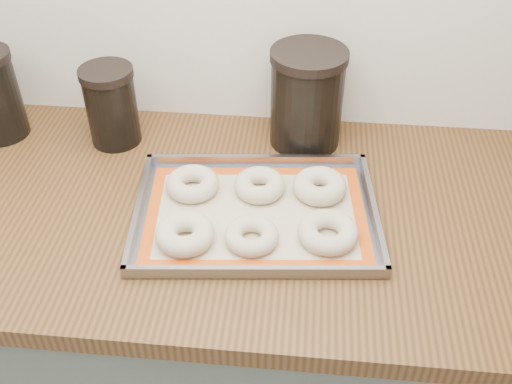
# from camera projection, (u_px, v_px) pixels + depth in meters

# --- Properties ---
(cabinet) EXTENTS (3.00, 0.65, 0.86)m
(cabinet) POSITION_uv_depth(u_px,v_px,m) (160.00, 342.00, 1.49)
(cabinet) COLOR #586055
(cabinet) RESTS_ON floor
(countertop) EXTENTS (3.06, 0.68, 0.04)m
(countertop) POSITION_uv_depth(u_px,v_px,m) (137.00, 206.00, 1.21)
(countertop) COLOR brown
(countertop) RESTS_ON cabinet
(baking_tray) EXTENTS (0.49, 0.37, 0.03)m
(baking_tray) POSITION_uv_depth(u_px,v_px,m) (256.00, 213.00, 1.15)
(baking_tray) COLOR gray
(baking_tray) RESTS_ON countertop
(baking_mat) EXTENTS (0.45, 0.33, 0.00)m
(baking_mat) POSITION_uv_depth(u_px,v_px,m) (256.00, 214.00, 1.15)
(baking_mat) COLOR #C6B793
(baking_mat) RESTS_ON baking_tray
(bagel_front_left) EXTENTS (0.14, 0.14, 0.04)m
(bagel_front_left) POSITION_uv_depth(u_px,v_px,m) (185.00, 234.00, 1.08)
(bagel_front_left) COLOR beige
(bagel_front_left) RESTS_ON baking_mat
(bagel_front_mid) EXTENTS (0.11, 0.11, 0.03)m
(bagel_front_mid) POSITION_uv_depth(u_px,v_px,m) (252.00, 236.00, 1.08)
(bagel_front_mid) COLOR beige
(bagel_front_mid) RESTS_ON baking_mat
(bagel_front_right) EXTENTS (0.14, 0.14, 0.04)m
(bagel_front_right) POSITION_uv_depth(u_px,v_px,m) (328.00, 232.00, 1.08)
(bagel_front_right) COLOR beige
(bagel_front_right) RESTS_ON baking_mat
(bagel_back_left) EXTENTS (0.11, 0.11, 0.04)m
(bagel_back_left) POSITION_uv_depth(u_px,v_px,m) (192.00, 184.00, 1.19)
(bagel_back_left) COLOR beige
(bagel_back_left) RESTS_ON baking_mat
(bagel_back_mid) EXTENTS (0.13, 0.13, 0.04)m
(bagel_back_mid) POSITION_uv_depth(u_px,v_px,m) (260.00, 185.00, 1.19)
(bagel_back_mid) COLOR beige
(bagel_back_mid) RESTS_ON baking_mat
(bagel_back_right) EXTENTS (0.12, 0.12, 0.04)m
(bagel_back_right) POSITION_uv_depth(u_px,v_px,m) (320.00, 186.00, 1.19)
(bagel_back_right) COLOR beige
(bagel_back_right) RESTS_ON baking_mat
(canister_mid) EXTENTS (0.12, 0.12, 0.18)m
(canister_mid) POSITION_uv_depth(u_px,v_px,m) (111.00, 105.00, 1.30)
(canister_mid) COLOR black
(canister_mid) RESTS_ON countertop
(canister_right) EXTENTS (0.16, 0.16, 0.22)m
(canister_right) POSITION_uv_depth(u_px,v_px,m) (307.00, 98.00, 1.28)
(canister_right) COLOR black
(canister_right) RESTS_ON countertop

